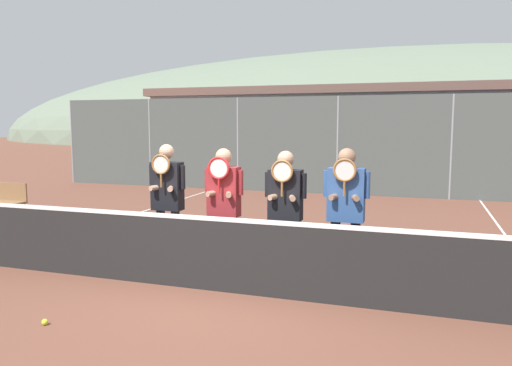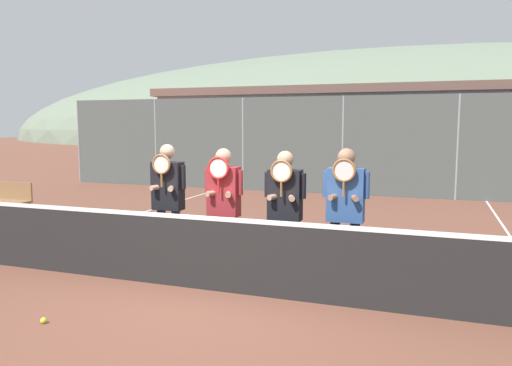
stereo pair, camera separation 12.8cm
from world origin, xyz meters
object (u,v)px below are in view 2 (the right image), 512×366
Objects in this scene: player_center_left at (224,201)px; player_rightmost at (345,205)px; car_left_of_center at (342,157)px; car_far_left at (221,154)px; car_center at (484,161)px; tennis_ball_on_court at (43,320)px; player_center_right at (285,205)px; bench_courtside at (3,199)px; player_leftmost at (168,196)px.

player_rightmost is at bearing 4.23° from player_center_left.
car_left_of_center is at bearing 92.28° from player_center_left.
player_center_left is at bearing -66.32° from car_far_left.
player_rightmost reaches higher than car_center.
tennis_ball_on_court is (4.20, -14.53, -0.91)m from car_far_left.
player_center_right is 7.69m from bench_courtside.
bench_courtside is at bearing -120.26° from car_left_of_center.
player_center_right is at bearing -62.90° from car_far_left.
player_center_left is 13.47m from car_far_left.
player_center_right is at bearing 47.19° from tennis_ball_on_court.
player_rightmost reaches higher than bench_courtside.
car_far_left is at bearing 113.68° from player_center_left.
car_far_left is 0.93× the size of car_left_of_center.
player_leftmost is 2.63m from player_rightmost.
player_center_right is at bearing -106.00° from car_center.
player_center_left reaches higher than tennis_ball_on_court.
car_left_of_center is at bearing 59.74° from bench_courtside.
player_rightmost is 0.46× the size of car_far_left.
bench_courtside is at bearing 162.89° from player_center_right.
player_leftmost is 5.96m from bench_courtside.
bench_courtside is at bearing -137.25° from car_center.
player_center_right is 13.80m from car_far_left.
car_far_left reaches higher than car_center.
player_rightmost is 3.86m from tennis_ball_on_court.
player_rightmost is 0.43× the size of car_left_of_center.
bench_courtside is (-8.13, 2.19, -0.66)m from player_rightmost.
car_left_of_center reaches higher than tennis_ball_on_court.
player_center_left reaches higher than bench_courtside.
car_far_left is 15.15m from tennis_ball_on_court.
player_rightmost reaches higher than player_center_left.
player_center_right is 26.62× the size of tennis_ball_on_court.
tennis_ball_on_court is at bearing -118.84° from player_center_left.
car_far_left is (-5.41, 12.34, -0.15)m from player_center_left.
player_center_right reaches higher than car_left_of_center.
player_leftmost is at bearing -113.63° from car_center.
bench_courtside is (-5.50, 2.19, -0.66)m from player_leftmost.
player_leftmost is at bearing 83.59° from tennis_ball_on_court.
player_center_left is at bearing -175.77° from player_rightmost.
player_center_right is 12.53m from car_left_of_center.
player_rightmost is 1.27× the size of bench_courtside.
player_center_left is at bearing -109.62° from car_center.
car_far_left is at bearing 110.07° from player_leftmost.
player_leftmost is 0.46× the size of car_far_left.
car_left_of_center is 14.75m from tennis_ball_on_court.
car_far_left is at bearing 179.98° from car_center.
player_center_left is at bearing 61.16° from tennis_ball_on_court.
bench_courtside reaches higher than tennis_ball_on_court.
player_center_right is 12.78m from car_center.
player_leftmost is 1.02× the size of player_center_left.
car_left_of_center is 4.90m from car_center.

